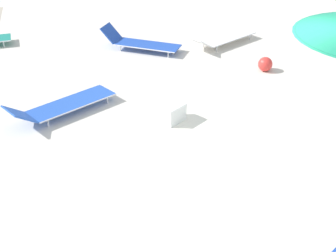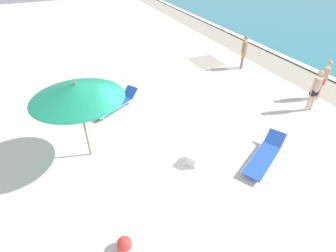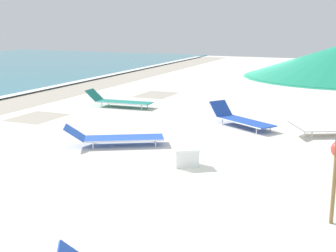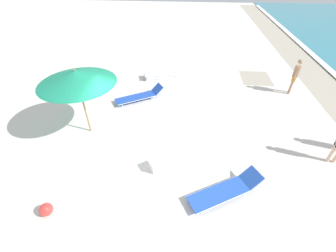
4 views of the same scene
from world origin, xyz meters
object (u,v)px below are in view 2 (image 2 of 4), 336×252
(sun_lounger_mid_beach_solo, at_px, (116,104))
(beachgoer_wading_adult, at_px, (315,88))
(beachgoer_strolling_adult, at_px, (324,78))
(sun_lounger_under_umbrella, at_px, (265,155))
(lounger_stack, at_px, (118,78))
(beachgoer_shoreline_child, at_px, (244,50))
(cooler_box, at_px, (194,158))
(beach_ball, at_px, (124,244))
(beach_umbrella, at_px, (77,91))

(sun_lounger_mid_beach_solo, relative_size, beachgoer_wading_adult, 1.30)
(beachgoer_strolling_adult, bearing_deg, beachgoer_wading_adult, -2.15)
(sun_lounger_under_umbrella, distance_m, sun_lounger_mid_beach_solo, 6.22)
(lounger_stack, height_order, sun_lounger_under_umbrella, sun_lounger_under_umbrella)
(sun_lounger_under_umbrella, relative_size, beachgoer_shoreline_child, 1.31)
(lounger_stack, distance_m, beachgoer_shoreline_child, 6.83)
(lounger_stack, bearing_deg, sun_lounger_under_umbrella, 3.93)
(sun_lounger_mid_beach_solo, height_order, cooler_box, sun_lounger_mid_beach_solo)
(sun_lounger_under_umbrella, height_order, sun_lounger_mid_beach_solo, sun_lounger_mid_beach_solo)
(beach_ball, distance_m, cooler_box, 3.40)
(beachgoer_shoreline_child, distance_m, cooler_box, 8.30)
(sun_lounger_mid_beach_solo, distance_m, beach_ball, 6.34)
(lounger_stack, height_order, cooler_box, cooler_box)
(beachgoer_wading_adult, relative_size, cooler_box, 2.89)
(lounger_stack, xyz_separation_m, sun_lounger_under_umbrella, (7.55, 2.78, 0.04))
(beachgoer_strolling_adult, xyz_separation_m, beach_ball, (3.33, -9.93, -0.82))
(lounger_stack, bearing_deg, beachgoer_strolling_adult, 39.48)
(sun_lounger_mid_beach_solo, bearing_deg, beach_ball, -44.21)
(sun_lounger_under_umbrella, distance_m, beachgoer_strolling_adult, 5.52)
(beach_umbrella, height_order, cooler_box, beach_umbrella)
(beachgoer_shoreline_child, relative_size, cooler_box, 2.89)
(sun_lounger_mid_beach_solo, xyz_separation_m, beachgoer_shoreline_child, (-1.34, 7.46, 0.79))
(sun_lounger_mid_beach_solo, xyz_separation_m, beachgoer_strolling_adult, (2.84, 8.51, 0.79))
(beach_ball, bearing_deg, lounger_stack, 165.79)
(lounger_stack, bearing_deg, beach_ball, -30.47)
(beach_umbrella, relative_size, beachgoer_shoreline_child, 1.52)
(sun_lounger_mid_beach_solo, relative_size, beachgoer_strolling_adult, 1.30)
(beach_umbrella, xyz_separation_m, beachgoer_wading_adult, (0.87, 8.86, -1.36))
(beachgoer_wading_adult, xyz_separation_m, beachgoer_strolling_adult, (-0.58, 1.18, 0.00))
(sun_lounger_under_umbrella, height_order, cooler_box, sun_lounger_under_umbrella)
(beachgoer_strolling_adult, height_order, cooler_box, beachgoer_strolling_adult)
(beach_umbrella, bearing_deg, beachgoer_strolling_adult, 88.33)
(beachgoer_shoreline_child, bearing_deg, beachgoer_wading_adult, -151.86)
(sun_lounger_mid_beach_solo, distance_m, beachgoer_wading_adult, 8.13)
(sun_lounger_under_umbrella, bearing_deg, beachgoer_wading_adult, 84.85)
(sun_lounger_mid_beach_solo, relative_size, cooler_box, 3.76)
(beach_umbrella, height_order, sun_lounger_mid_beach_solo, beach_umbrella)
(sun_lounger_mid_beach_solo, height_order, beachgoer_strolling_adult, beachgoer_strolling_adult)
(sun_lounger_mid_beach_solo, xyz_separation_m, cooler_box, (4.29, 1.41, -0.02))
(beachgoer_wading_adult, height_order, beachgoer_strolling_adult, same)
(beach_umbrella, relative_size, sun_lounger_mid_beach_solo, 1.17)
(sun_lounger_under_umbrella, bearing_deg, beach_umbrella, -146.03)
(beachgoer_wading_adult, xyz_separation_m, beachgoer_shoreline_child, (-4.76, 0.13, 0.00))
(beach_umbrella, bearing_deg, cooler_box, 59.42)
(beachgoer_shoreline_child, distance_m, beach_ball, 11.66)
(beachgoer_shoreline_child, xyz_separation_m, beach_ball, (7.51, -8.87, -0.82))
(beach_umbrella, distance_m, lounger_stack, 5.91)
(beachgoer_shoreline_child, bearing_deg, sun_lounger_mid_beach_solo, 129.88)
(sun_lounger_under_umbrella, distance_m, cooler_box, 2.28)
(beachgoer_strolling_adult, distance_m, beach_ball, 10.50)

